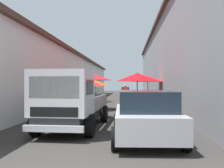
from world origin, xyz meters
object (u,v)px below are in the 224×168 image
object	(u,v)px
delivery_truck	(69,102)
vendor_by_crates	(125,93)
fruit_stall_near_right	(138,84)
hatchback_car	(145,115)
fruit_stall_near_left	(95,85)
fruit_stall_far_left	(148,81)
fruit_stall_far_right	(82,86)
plastic_stool	(151,108)
fruit_stall_mid_lane	(91,79)

from	to	relation	value
delivery_truck	vendor_by_crates	xyz separation A→B (m)	(11.89, -1.71, -0.10)
fruit_stall_near_right	hatchback_car	xyz separation A→B (m)	(-5.12, -0.03, -0.93)
fruit_stall_near_left	fruit_stall_far_left	bearing A→B (deg)	-126.68
fruit_stall_far_right	delivery_truck	size ratio (longest dim) A/B	0.42
fruit_stall_far_left	fruit_stall_near_left	xyz separation A→B (m)	(3.42, 4.59, -0.36)
vendor_by_crates	plastic_stool	bearing A→B (deg)	-166.60
fruit_stall_far_right	hatchback_car	distance (m)	5.14
fruit_stall_far_left	fruit_stall_near_right	xyz separation A→B (m)	(-6.45, 0.97, -0.21)
fruit_stall_far_left	fruit_stall_near_right	distance (m)	6.53
hatchback_car	delivery_truck	bearing A→B (deg)	71.33
fruit_stall_far_right	hatchback_car	xyz separation A→B (m)	(-4.27, -2.75, -0.81)
fruit_stall_far_right	delivery_truck	world-z (taller)	fruit_stall_far_right
fruit_stall_far_left	delivery_truck	xyz separation A→B (m)	(-10.72, 3.47, -0.84)
vendor_by_crates	plastic_stool	world-z (taller)	vendor_by_crates
fruit_stall_far_right	hatchback_car	size ratio (longest dim) A/B	0.53
fruit_stall_far_right	hatchback_car	bearing A→B (deg)	-147.25
fruit_stall_far_right	vendor_by_crates	bearing A→B (deg)	-12.83
fruit_stall_far_left	fruit_stall_far_right	world-z (taller)	fruit_stall_far_left
fruit_stall_near_left	fruit_stall_far_right	xyz separation A→B (m)	(-10.72, -0.90, 0.03)
fruit_stall_far_left	vendor_by_crates	bearing A→B (deg)	56.35
fruit_stall_near_right	fruit_stall_near_left	xyz separation A→B (m)	(9.87, 3.62, -0.15)
plastic_stool	fruit_stall_far_left	bearing A→B (deg)	-2.18
delivery_truck	plastic_stool	world-z (taller)	delivery_truck
fruit_stall_far_left	hatchback_car	world-z (taller)	fruit_stall_far_left
fruit_stall_near_left	hatchback_car	world-z (taller)	fruit_stall_near_left
fruit_stall_near_left	vendor_by_crates	bearing A→B (deg)	-128.45
fruit_stall_mid_lane	fruit_stall_near_left	world-z (taller)	fruit_stall_mid_lane
fruit_stall_far_left	plastic_stool	bearing A→B (deg)	177.82
fruit_stall_near_left	delivery_truck	size ratio (longest dim) A/B	0.42
fruit_stall_near_left	fruit_stall_far_right	distance (m)	10.76
delivery_truck	plastic_stool	xyz separation A→B (m)	(5.37, -3.27, -0.71)
fruit_stall_far_left	fruit_stall_near_right	size ratio (longest dim) A/B	1.23
fruit_stall_far_left	plastic_stool	size ratio (longest dim) A/B	6.47
fruit_stall_far_right	plastic_stool	xyz separation A→B (m)	(1.96, -3.48, -1.22)
fruit_stall_mid_lane	vendor_by_crates	size ratio (longest dim) A/B	1.67
hatchback_car	fruit_stall_mid_lane	bearing A→B (deg)	19.80
fruit_stall_near_left	hatchback_car	xyz separation A→B (m)	(-14.99, -3.65, -0.78)
fruit_stall_far_right	plastic_stool	size ratio (longest dim) A/B	4.86
fruit_stall_far_left	plastic_stool	distance (m)	5.57
fruit_stall_mid_lane	vendor_by_crates	xyz separation A→B (m)	(4.62, -2.11, -1.00)
delivery_truck	fruit_stall_near_right	bearing A→B (deg)	-30.39
fruit_stall_far_right	vendor_by_crates	distance (m)	8.72
fruit_stall_far_right	fruit_stall_far_left	bearing A→B (deg)	-26.78
fruit_stall_far_left	fruit_stall_mid_lane	bearing A→B (deg)	131.72
fruit_stall_far_right	fruit_stall_near_right	bearing A→B (deg)	-72.55
delivery_truck	fruit_stall_near_left	bearing A→B (deg)	4.52
plastic_stool	fruit_stall_near_left	bearing A→B (deg)	26.56
fruit_stall_mid_lane	vendor_by_crates	bearing A→B (deg)	-24.56
fruit_stall_far_left	delivery_truck	distance (m)	11.30
delivery_truck	plastic_stool	distance (m)	6.33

